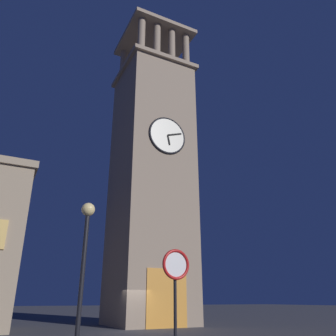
# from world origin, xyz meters

# --- Properties ---
(ground_plane) EXTENTS (200.00, 200.00, 0.00)m
(ground_plane) POSITION_xyz_m (0.00, 0.00, 0.00)
(ground_plane) COLOR #424247
(clocktower) EXTENTS (6.66, 6.95, 29.86)m
(clocktower) POSITION_xyz_m (-2.55, -3.51, 12.24)
(clocktower) COLOR gray
(clocktower) RESTS_ON ground_plane
(street_lamp) EXTENTS (0.44, 0.44, 4.86)m
(street_lamp) POSITION_xyz_m (6.44, 11.82, 3.42)
(street_lamp) COLOR black
(street_lamp) RESTS_ON ground_plane
(no_horn_sign) EXTENTS (0.78, 0.14, 3.11)m
(no_horn_sign) POSITION_xyz_m (4.70, 14.66, 2.45)
(no_horn_sign) COLOR black
(no_horn_sign) RESTS_ON ground_plane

